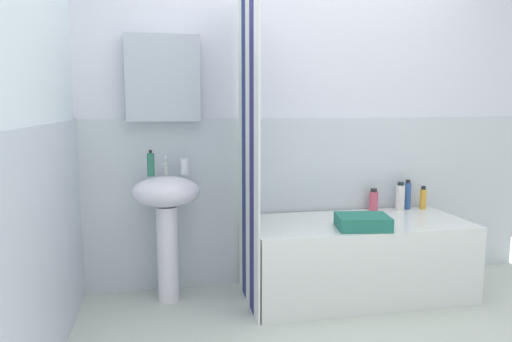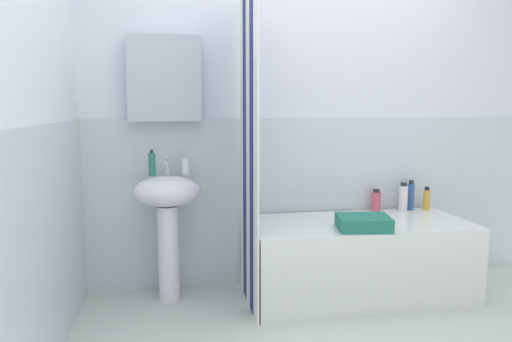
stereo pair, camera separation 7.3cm
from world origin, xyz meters
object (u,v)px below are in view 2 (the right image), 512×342
Objects in this scene: sink at (168,210)px; body_wash_bottle at (426,199)px; towel_folded at (363,223)px; toothbrush_cup at (186,166)px; conditioner_bottle at (411,196)px; soap_dispenser at (152,164)px; lotion_bottle at (403,198)px; bathtub at (358,259)px; shampoo_bottle at (376,201)px.

sink is 1.91m from body_wash_bottle.
towel_folded is (-0.69, -0.45, -0.04)m from body_wash_bottle.
sink is 0.31m from toothbrush_cup.
conditioner_bottle is at bearing 39.78° from towel_folded.
sink is 1.79m from conditioner_bottle.
soap_dispenser is 1.82m from lotion_bottle.
towel_folded is (-0.05, -0.20, 0.30)m from bathtub.
shampoo_bottle is 0.57m from towel_folded.
sink is 8.02× the size of toothbrush_cup.
toothbrush_cup is 1.21m from towel_folded.
body_wash_bottle is at bearing 2.17° from soap_dispenser.
body_wash_bottle reaches higher than shampoo_bottle.
sink is 0.57× the size of bathtub.
conditioner_bottle reaches higher than lotion_bottle.
soap_dispenser is 1.52m from bathtub.
sink is at bearing -174.76° from shampoo_bottle.
lotion_bottle is at bearing 0.63° from toothbrush_cup.
soap_dispenser reaches higher than shampoo_bottle.
body_wash_bottle is at bearing 33.42° from towel_folded.
toothbrush_cup is (0.13, 0.08, 0.28)m from sink.
bathtub is 0.69m from conditioner_bottle.
bathtub is (1.36, -0.18, -0.66)m from soap_dispenser.
sink is at bearing 164.13° from towel_folded.
soap_dispenser is 1.90m from conditioner_bottle.
lotion_bottle is at bearing 28.90° from bathtub.
shampoo_bottle is at bearing 49.10° from bathtub.
lotion_bottle reaches higher than bathtub.
sink is 0.32m from soap_dispenser.
conditioner_bottle reaches higher than towel_folded.
soap_dispenser reaches higher than conditioner_bottle.
bathtub is 0.62m from lotion_bottle.
sink is at bearing -176.71° from body_wash_bottle.
bathtub is at bearing -157.95° from body_wash_bottle.
shampoo_bottle is at bearing 178.40° from conditioner_bottle.
conditioner_bottle is at bearing -1.60° from shampoo_bottle.
soap_dispenser reaches higher than towel_folded.
soap_dispenser reaches higher than lotion_bottle.
body_wash_bottle is at bearing 4.25° from lotion_bottle.
toothbrush_cup reaches higher than towel_folded.
body_wash_bottle is 0.12m from conditioner_bottle.
toothbrush_cup is at bearing 31.34° from sink.
lotion_bottle is (-0.08, -0.04, -0.00)m from conditioner_bottle.
lotion_bottle is at bearing -13.02° from shampoo_bottle.
sink is at bearing -148.66° from toothbrush_cup.
conditioner_bottle reaches higher than bathtub.
toothbrush_cup is at bearing -178.14° from conditioner_bottle.
soap_dispenser is 0.80× the size of lotion_bottle.
body_wash_bottle reaches higher than bathtub.
towel_folded is at bearing -21.25° from toothbrush_cup.
lotion_bottle is 0.20m from shampoo_bottle.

